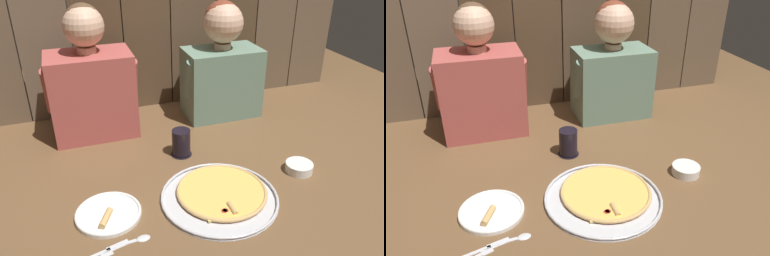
# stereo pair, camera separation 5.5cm
# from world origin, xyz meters

# --- Properties ---
(ground_plane) EXTENTS (3.20, 3.20, 0.00)m
(ground_plane) POSITION_xyz_m (0.00, 0.00, 0.00)
(ground_plane) COLOR brown
(pizza_tray) EXTENTS (0.42, 0.42, 0.03)m
(pizza_tray) POSITION_xyz_m (0.05, -0.12, 0.01)
(pizza_tray) COLOR silver
(pizza_tray) RESTS_ON ground
(dinner_plate) EXTENTS (0.22, 0.22, 0.03)m
(dinner_plate) POSITION_xyz_m (-0.35, -0.08, 0.01)
(dinner_plate) COLOR white
(dinner_plate) RESTS_ON ground
(drinking_glass) EXTENTS (0.09, 0.09, 0.12)m
(drinking_glass) POSITION_xyz_m (0.00, 0.21, 0.06)
(drinking_glass) COLOR black
(drinking_glass) RESTS_ON ground
(dipping_bowl) EXTENTS (0.11, 0.11, 0.04)m
(dipping_bowl) POSITION_xyz_m (0.40, -0.07, 0.02)
(dipping_bowl) COLOR white
(dipping_bowl) RESTS_ON ground
(table_knife) EXTENTS (0.15, 0.05, 0.01)m
(table_knife) POSITION_xyz_m (-0.38, -0.24, 0.00)
(table_knife) COLOR silver
(table_knife) RESTS_ON ground
(table_spoon) EXTENTS (0.14, 0.03, 0.01)m
(table_spoon) POSITION_xyz_m (-0.29, -0.23, 0.00)
(table_spoon) COLOR silver
(table_spoon) RESTS_ON ground
(diner_left) EXTENTS (0.40, 0.24, 0.59)m
(diner_left) POSITION_xyz_m (-0.32, 0.53, 0.26)
(diner_left) COLOR #AD4C47
(diner_left) RESTS_ON ground
(diner_right) EXTENTS (0.41, 0.22, 0.57)m
(diner_right) POSITION_xyz_m (0.32, 0.53, 0.26)
(diner_right) COLOR slate
(diner_right) RESTS_ON ground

